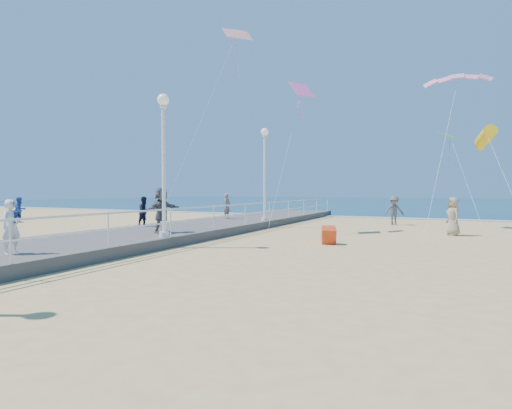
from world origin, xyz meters
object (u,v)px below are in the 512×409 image
at_px(toddler_held, 20,210).
at_px(box_kite, 329,237).
at_px(woman_holding_toddler, 12,227).
at_px(lamp_post_far, 265,164).
at_px(beach_walker_a, 394,210).
at_px(spectator_7, 145,211).
at_px(spectator_5, 162,210).
at_px(lamp_post_mid, 164,150).
at_px(spectator_6, 227,206).
at_px(beach_walker_c, 453,216).

distance_m(toddler_held, box_kite, 10.66).
xyz_separation_m(woman_holding_toddler, box_kite, (6.46, 8.65, -0.85)).
xyz_separation_m(lamp_post_far, beach_walker_a, (6.51, 5.12, -2.75)).
relative_size(spectator_7, box_kite, 2.42).
distance_m(lamp_post_far, spectator_7, 7.39).
distance_m(spectator_5, beach_walker_a, 15.00).
relative_size(lamp_post_mid, spectator_7, 3.67).
xyz_separation_m(toddler_held, box_kite, (6.31, 8.50, -1.31)).
distance_m(spectator_6, beach_walker_c, 12.57).
bearing_deg(lamp_post_mid, beach_walker_a, 65.27).
xyz_separation_m(spectator_6, beach_walker_a, (9.31, 4.60, -0.27)).
relative_size(spectator_6, beach_walker_a, 0.86).
relative_size(lamp_post_mid, spectator_6, 3.41).
bearing_deg(spectator_5, box_kite, -65.42).
relative_size(spectator_5, box_kite, 3.13).
bearing_deg(beach_walker_a, spectator_5, -143.14).
xyz_separation_m(toddler_held, beach_walker_a, (7.53, 19.00, -0.70)).
height_order(lamp_post_mid, toddler_held, lamp_post_mid).
xyz_separation_m(woman_holding_toddler, spectator_6, (-1.63, 14.55, 0.03)).
relative_size(woman_holding_toddler, spectator_7, 1.03).
relative_size(toddler_held, spectator_7, 0.49).
relative_size(lamp_post_mid, beach_walker_a, 2.93).
height_order(spectator_5, spectator_7, spectator_5).
bearing_deg(spectator_6, spectator_7, 173.01).
relative_size(lamp_post_far, spectator_5, 2.83).
xyz_separation_m(spectator_5, spectator_7, (-2.65, 1.96, -0.21)).
height_order(spectator_6, beach_walker_c, spectator_6).
distance_m(spectator_7, box_kite, 9.07).
relative_size(woman_holding_toddler, beach_walker_a, 0.82).
xyz_separation_m(spectator_7, beach_walker_c, (13.51, 6.08, -0.21)).
xyz_separation_m(spectator_6, beach_walker_c, (12.57, -0.28, -0.27)).
xyz_separation_m(lamp_post_mid, spectator_6, (-2.80, 9.52, -2.48)).
relative_size(woman_holding_toddler, beach_walker_c, 0.82).
relative_size(lamp_post_far, toddler_held, 7.44).
bearing_deg(beach_walker_c, woman_holding_toddler, -63.12).
relative_size(lamp_post_far, woman_holding_toddler, 3.56).
distance_m(beach_walker_a, box_kite, 10.59).
bearing_deg(lamp_post_mid, box_kite, 34.42).
height_order(lamp_post_far, spectator_5, lamp_post_far).
bearing_deg(beach_walker_a, spectator_6, -176.39).
height_order(spectator_5, beach_walker_a, spectator_5).
distance_m(lamp_post_far, box_kite, 8.26).
bearing_deg(woman_holding_toddler, lamp_post_far, -10.00).
height_order(woman_holding_toddler, beach_walker_c, woman_holding_toddler).
relative_size(lamp_post_far, beach_walker_c, 2.92).
bearing_deg(spectator_7, woman_holding_toddler, -149.97).
xyz_separation_m(woman_holding_toddler, toddler_held, (0.15, 0.15, 0.46)).
height_order(beach_walker_a, beach_walker_c, beach_walker_c).
height_order(spectator_6, box_kite, spectator_6).
xyz_separation_m(spectator_5, spectator_6, (-1.71, 8.33, -0.16)).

